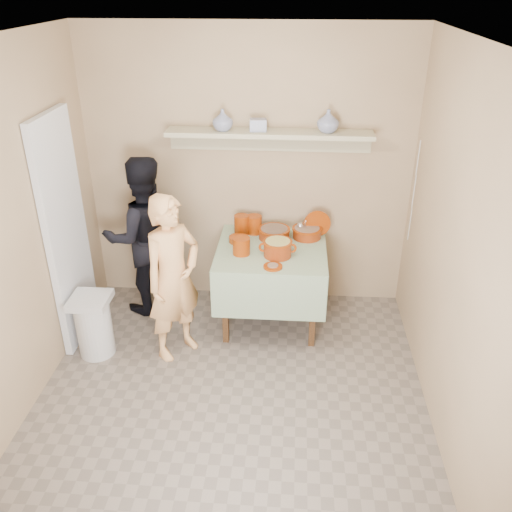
# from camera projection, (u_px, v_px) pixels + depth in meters

# --- Properties ---
(ground) EXTENTS (3.50, 3.50, 0.00)m
(ground) POSITION_uv_depth(u_px,v_px,m) (229.00, 414.00, 4.06)
(ground) COLOR #72655A
(ground) RESTS_ON ground
(tile_panel) EXTENTS (0.06, 0.70, 2.00)m
(tile_panel) POSITION_uv_depth(u_px,v_px,m) (66.00, 233.00, 4.53)
(tile_panel) COLOR silver
(tile_panel) RESTS_ON ground
(plate_stack_a) EXTENTS (0.14, 0.14, 0.19)m
(plate_stack_a) POSITION_uv_depth(u_px,v_px,m) (242.00, 225.00, 5.04)
(plate_stack_a) COLOR maroon
(plate_stack_a) RESTS_ON serving_table
(plate_stack_b) EXTENTS (0.14, 0.14, 0.17)m
(plate_stack_b) POSITION_uv_depth(u_px,v_px,m) (254.00, 224.00, 5.06)
(plate_stack_b) COLOR maroon
(plate_stack_b) RESTS_ON serving_table
(bowl_stack) EXTENTS (0.15, 0.15, 0.15)m
(bowl_stack) POSITION_uv_depth(u_px,v_px,m) (241.00, 246.00, 4.68)
(bowl_stack) COLOR maroon
(bowl_stack) RESTS_ON serving_table
(empty_bowl) EXTENTS (0.18, 0.18, 0.05)m
(empty_bowl) POSITION_uv_depth(u_px,v_px,m) (239.00, 239.00, 4.92)
(empty_bowl) COLOR maroon
(empty_bowl) RESTS_ON serving_table
(propped_lid) EXTENTS (0.25, 0.04, 0.25)m
(propped_lid) POSITION_uv_depth(u_px,v_px,m) (317.00, 224.00, 5.00)
(propped_lid) COLOR maroon
(propped_lid) RESTS_ON serving_table
(vase_right) EXTENTS (0.19, 0.19, 0.19)m
(vase_right) POSITION_uv_depth(u_px,v_px,m) (328.00, 121.00, 4.60)
(vase_right) COLOR navy
(vase_right) RESTS_ON wall_shelf
(vase_left) EXTENTS (0.24, 0.24, 0.18)m
(vase_left) POSITION_uv_depth(u_px,v_px,m) (223.00, 120.00, 4.65)
(vase_left) COLOR navy
(vase_left) RESTS_ON wall_shelf
(ceramic_box) EXTENTS (0.15, 0.11, 0.10)m
(ceramic_box) POSITION_uv_depth(u_px,v_px,m) (258.00, 125.00, 4.66)
(ceramic_box) COLOR navy
(ceramic_box) RESTS_ON wall_shelf
(person_cook) EXTENTS (0.60, 0.63, 1.45)m
(person_cook) POSITION_uv_depth(u_px,v_px,m) (173.00, 278.00, 4.41)
(person_cook) COLOR #ECA866
(person_cook) RESTS_ON ground
(person_helper) EXTENTS (0.92, 0.84, 1.53)m
(person_helper) POSITION_uv_depth(u_px,v_px,m) (144.00, 236.00, 5.02)
(person_helper) COLOR black
(person_helper) RESTS_ON ground
(room_shell) EXTENTS (3.04, 3.54, 2.62)m
(room_shell) POSITION_uv_depth(u_px,v_px,m) (222.00, 216.00, 3.31)
(room_shell) COLOR tan
(room_shell) RESTS_ON ground
(serving_table) EXTENTS (0.97, 0.97, 0.76)m
(serving_table) POSITION_uv_depth(u_px,v_px,m) (271.00, 260.00, 4.88)
(serving_table) COLOR #4C2D16
(serving_table) RESTS_ON ground
(cazuela_meat_a) EXTENTS (0.30, 0.30, 0.10)m
(cazuela_meat_a) POSITION_uv_depth(u_px,v_px,m) (274.00, 232.00, 4.97)
(cazuela_meat_a) COLOR maroon
(cazuela_meat_a) RESTS_ON serving_table
(cazuela_meat_b) EXTENTS (0.28, 0.28, 0.10)m
(cazuela_meat_b) POSITION_uv_depth(u_px,v_px,m) (307.00, 232.00, 4.98)
(cazuela_meat_b) COLOR maroon
(cazuela_meat_b) RESTS_ON serving_table
(ladle) EXTENTS (0.08, 0.26, 0.19)m
(ladle) POSITION_uv_depth(u_px,v_px,m) (301.00, 226.00, 4.98)
(ladle) COLOR silver
(ladle) RESTS_ON cazuela_meat_b
(cazuela_rice) EXTENTS (0.33, 0.25, 0.14)m
(cazuela_rice) POSITION_uv_depth(u_px,v_px,m) (278.00, 247.00, 4.65)
(cazuela_rice) COLOR maroon
(cazuela_rice) RESTS_ON serving_table
(front_plate) EXTENTS (0.16, 0.16, 0.03)m
(front_plate) POSITION_uv_depth(u_px,v_px,m) (273.00, 266.00, 4.49)
(front_plate) COLOR maroon
(front_plate) RESTS_ON serving_table
(wall_shelf) EXTENTS (1.80, 0.25, 0.21)m
(wall_shelf) POSITION_uv_depth(u_px,v_px,m) (269.00, 135.00, 4.73)
(wall_shelf) COLOR tan
(wall_shelf) RESTS_ON room_shell
(trash_bin) EXTENTS (0.32, 0.32, 0.56)m
(trash_bin) POSITION_uv_depth(u_px,v_px,m) (94.00, 325.00, 4.59)
(trash_bin) COLOR silver
(trash_bin) RESTS_ON ground
(electrical_cord) EXTENTS (0.01, 0.05, 0.90)m
(electrical_cord) POSITION_uv_depth(u_px,v_px,m) (414.00, 192.00, 4.69)
(electrical_cord) COLOR silver
(electrical_cord) RESTS_ON wall_shelf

